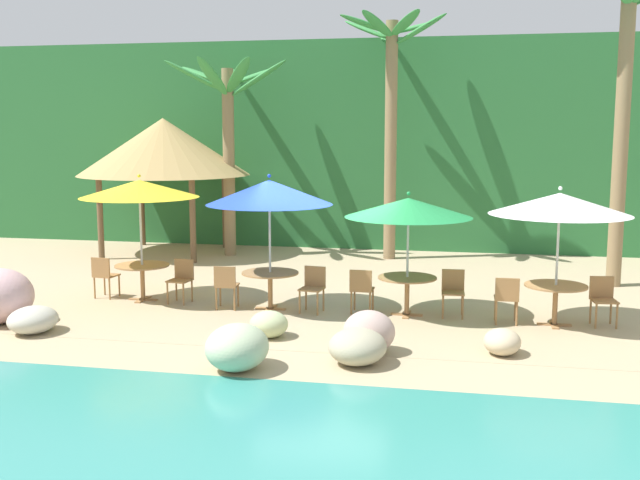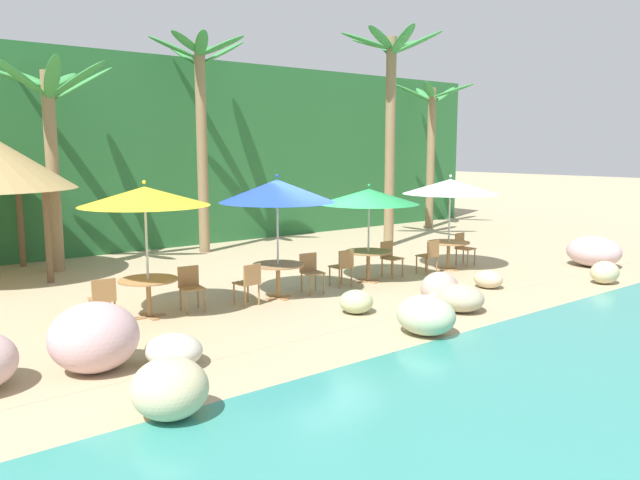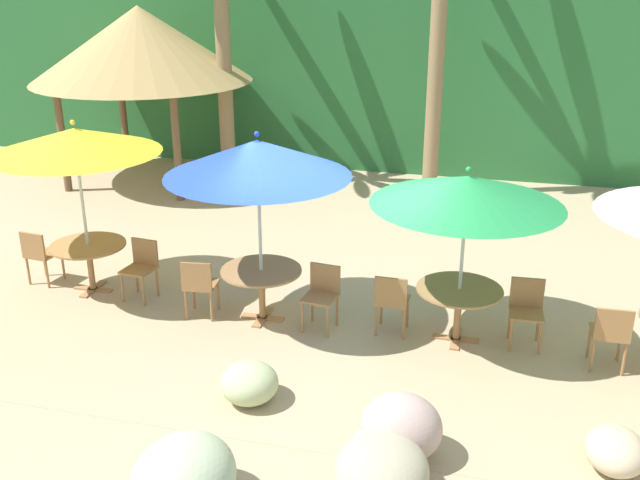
# 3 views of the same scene
# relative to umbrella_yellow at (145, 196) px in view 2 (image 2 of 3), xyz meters

# --- Properties ---
(ground_plane) EXTENTS (120.00, 120.00, 0.00)m
(ground_plane) POSITION_rel_umbrella_yellow_xyz_m (3.86, -0.30, -2.29)
(ground_plane) COLOR tan
(terrace_deck) EXTENTS (18.00, 5.20, 0.01)m
(terrace_deck) POSITION_rel_umbrella_yellow_xyz_m (3.86, -0.30, -2.29)
(terrace_deck) COLOR tan
(terrace_deck) RESTS_ON ground
(foliage_backdrop) EXTENTS (28.00, 2.40, 6.00)m
(foliage_backdrop) POSITION_rel_umbrella_yellow_xyz_m (3.86, 8.70, 0.71)
(foliage_backdrop) COLOR #286633
(foliage_backdrop) RESTS_ON ground
(rock_seawall) EXTENTS (15.95, 3.45, 1.00)m
(rock_seawall) POSITION_rel_umbrella_yellow_xyz_m (2.80, -2.79, -1.91)
(rock_seawall) COLOR #BB9E93
(rock_seawall) RESTS_ON ground
(umbrella_yellow) EXTENTS (2.39, 2.39, 2.58)m
(umbrella_yellow) POSITION_rel_umbrella_yellow_xyz_m (0.00, 0.00, 0.00)
(umbrella_yellow) COLOR silver
(umbrella_yellow) RESTS_ON ground
(dining_table_yellow) EXTENTS (1.10, 1.10, 0.74)m
(dining_table_yellow) POSITION_rel_umbrella_yellow_xyz_m (0.00, 0.00, -1.67)
(dining_table_yellow) COLOR #A37547
(dining_table_yellow) RESTS_ON ground
(chair_yellow_seaward) EXTENTS (0.47, 0.48, 0.87)m
(chair_yellow_seaward) POSITION_rel_umbrella_yellow_xyz_m (0.85, -0.01, -1.78)
(chair_yellow_seaward) COLOR #9E7042
(chair_yellow_seaward) RESTS_ON ground
(chair_yellow_inland) EXTENTS (0.47, 0.47, 0.87)m
(chair_yellow_inland) POSITION_rel_umbrella_yellow_xyz_m (-0.85, 0.01, -1.78)
(chair_yellow_inland) COLOR #9E7042
(chair_yellow_inland) RESTS_ON ground
(umbrella_blue) EXTENTS (2.43, 2.43, 2.63)m
(umbrella_blue) POSITION_rel_umbrella_yellow_xyz_m (2.77, -0.25, -0.00)
(umbrella_blue) COLOR silver
(umbrella_blue) RESTS_ON ground
(dining_table_blue) EXTENTS (1.10, 1.10, 0.74)m
(dining_table_blue) POSITION_rel_umbrella_yellow_xyz_m (2.77, -0.25, -1.67)
(dining_table_blue) COLOR #A37547
(dining_table_blue) RESTS_ON ground
(chair_blue_seaward) EXTENTS (0.47, 0.48, 0.87)m
(chair_blue_seaward) POSITION_rel_umbrella_yellow_xyz_m (3.62, -0.27, -1.78)
(chair_blue_seaward) COLOR #9E7042
(chair_blue_seaward) RESTS_ON ground
(chair_blue_inland) EXTENTS (0.47, 0.47, 0.87)m
(chair_blue_inland) POSITION_rel_umbrella_yellow_xyz_m (1.93, -0.44, -1.78)
(chair_blue_inland) COLOR #9E7042
(chair_blue_inland) RESTS_ON ground
(umbrella_green) EXTENTS (2.37, 2.37, 2.34)m
(umbrella_green) POSITION_rel_umbrella_yellow_xyz_m (5.41, -0.20, -0.25)
(umbrella_green) COLOR silver
(umbrella_green) RESTS_ON ground
(dining_table_green) EXTENTS (1.10, 1.10, 0.74)m
(dining_table_green) POSITION_rel_umbrella_yellow_xyz_m (5.41, -0.20, -1.67)
(dining_table_green) COLOR #A37547
(dining_table_green) RESTS_ON ground
(chair_green_seaward) EXTENTS (0.44, 0.45, 0.87)m
(chair_green_seaward) POSITION_rel_umbrella_yellow_xyz_m (6.25, -0.07, -1.78)
(chair_green_seaward) COLOR #9E7042
(chair_green_seaward) RESTS_ON ground
(chair_green_inland) EXTENTS (0.43, 0.43, 0.87)m
(chair_green_inland) POSITION_rel_umbrella_yellow_xyz_m (4.56, -0.28, -1.78)
(chair_green_inland) COLOR #9E7042
(chair_green_inland) RESTS_ON ground
(umbrella_white) EXTENTS (2.46, 2.46, 2.49)m
(umbrella_white) POSITION_rel_umbrella_yellow_xyz_m (8.06, -0.41, -0.11)
(umbrella_white) COLOR silver
(umbrella_white) RESTS_ON ground
(dining_table_white) EXTENTS (1.10, 1.10, 0.74)m
(dining_table_white) POSITION_rel_umbrella_yellow_xyz_m (8.06, -0.41, -1.67)
(dining_table_white) COLOR #A37547
(dining_table_white) RESTS_ON ground
(chair_white_seaward) EXTENTS (0.47, 0.48, 0.87)m
(chair_white_seaward) POSITION_rel_umbrella_yellow_xyz_m (8.89, -0.21, -1.78)
(chair_white_seaward) COLOR #9E7042
(chair_white_seaward) RESTS_ON ground
(chair_white_inland) EXTENTS (0.43, 0.44, 0.87)m
(chair_white_inland) POSITION_rel_umbrella_yellow_xyz_m (7.21, -0.52, -1.78)
(chair_white_inland) COLOR #9E7042
(chair_white_inland) RESTS_ON ground
(palm_tree_nearest) EXTENTS (3.35, 3.45, 5.32)m
(palm_tree_nearest) POSITION_rel_umbrella_yellow_xyz_m (-0.01, 5.75, 1.44)
(palm_tree_nearest) COLOR olive
(palm_tree_nearest) RESTS_ON ground
(palm_tree_second) EXTENTS (2.88, 2.85, 6.43)m
(palm_tree_second) POSITION_rel_umbrella_yellow_xyz_m (4.36, 6.04, 2.06)
(palm_tree_second) COLOR olive
(palm_tree_second) RESTS_ON ground
(palm_tree_third) EXTENTS (3.19, 3.18, 6.79)m
(palm_tree_third) POSITION_rel_umbrella_yellow_xyz_m (9.68, 3.49, 2.34)
(palm_tree_third) COLOR olive
(palm_tree_third) RESTS_ON ground
(palm_tree_fourth) EXTENTS (3.06, 3.02, 5.67)m
(palm_tree_fourth) POSITION_rel_umbrella_yellow_xyz_m (14.29, 5.84, 1.44)
(palm_tree_fourth) COLOR olive
(palm_tree_fourth) RESTS_ON ground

